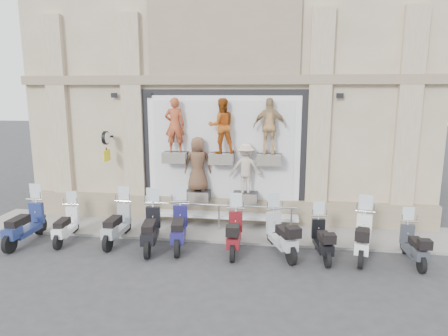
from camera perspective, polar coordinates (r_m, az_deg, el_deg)
The scene contains 16 objects.
ground at distance 11.28m, azimuth -2.27°, elevation -12.58°, with size 90.00×90.00×0.00m, color #313134.
sidewalk at distance 13.19m, azimuth -0.65°, elevation -8.79°, with size 16.00×2.20×0.08m, color gray.
building at distance 17.33m, azimuth 1.81°, elevation 15.97°, with size 14.00×8.60×12.00m, color beige, non-canonical shape.
shop_vitrine at distance 13.19m, azimuth 0.00°, elevation 2.03°, with size 5.60×0.92×4.30m.
guard_rail at distance 12.96m, azimuth -0.72°, elevation -7.18°, with size 5.06×0.10×0.93m, color #9EA0A5, non-canonical shape.
clock_sign_bracket at distance 13.99m, azimuth -16.48°, elevation 3.55°, with size 0.10×0.80×1.02m.
scooter_a at distance 13.32m, azimuth -26.67°, elevation -6.20°, with size 0.60×2.06×1.68m, color navy, non-canonical shape.
scooter_b at distance 13.02m, azimuth -21.71°, elevation -6.75°, with size 0.51×1.75×1.43m, color silver, non-canonical shape.
scooter_c at distance 12.43m, azimuth -15.09°, elevation -6.79°, with size 0.57×1.95×1.58m, color gray, non-canonical shape.
scooter_d at distance 11.75m, azimuth -10.49°, elevation -7.47°, with size 0.59×2.03×1.65m, color black, non-canonical shape.
scooter_e at distance 11.73m, azimuth -6.49°, elevation -7.32°, with size 0.60×2.06×1.67m, color #19164F, non-canonical shape.
scooter_f at distance 11.35m, azimuth 1.49°, elevation -8.19°, with size 0.56×1.92×1.56m, color #5F1016, non-canonical shape.
scooter_g at distance 11.28m, azimuth 8.20°, elevation -8.30°, with size 0.58×1.98×1.61m, color #A7AAAE, non-canonical shape.
scooter_h at distance 11.32m, azimuth 13.91°, elevation -8.95°, with size 0.51×1.75×1.42m, color black, non-canonical shape.
scooter_i at distance 11.57m, azimuth 19.30°, elevation -8.29°, with size 0.58×1.99×1.62m, color white, non-canonical shape.
scooter_j at distance 11.80m, azimuth 25.52°, elevation -9.03°, with size 0.49×1.69×1.37m, color #2E3239, non-canonical shape.
Camera 1 is at (1.85, -10.16, 4.53)m, focal length 32.00 mm.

